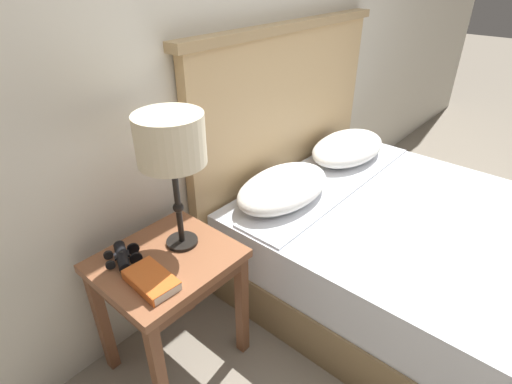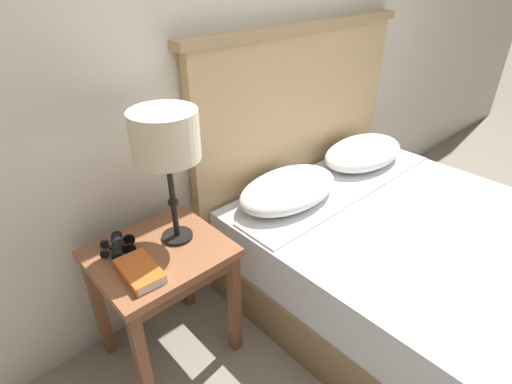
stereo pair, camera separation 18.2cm
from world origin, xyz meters
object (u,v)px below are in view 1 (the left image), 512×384
Objects in this scene: book_on_nightstand at (151,280)px; binoculars_pair at (123,256)px; nightstand at (168,275)px; table_lamp at (171,143)px; bed at (404,244)px.

binoculars_pair is (0.01, 0.19, 0.00)m from book_on_nightstand.
nightstand is 0.20m from binoculars_pair.
nightstand is 1.07× the size of table_lamp.
table_lamp is 2.59× the size of book_on_nightstand.
nightstand is 2.77× the size of book_on_nightstand.
book_on_nightstand is (-0.13, -0.08, 0.11)m from nightstand.
binoculars_pair is at bearing 138.61° from nightstand.
table_lamp is at bearing 11.57° from nightstand.
book_on_nightstand is at bearing 158.29° from bed.
table_lamp is 0.49m from binoculars_pair.
table_lamp is (-0.99, 0.59, 0.74)m from bed.
binoculars_pair reaches higher than book_on_nightstand.
nightstand is at bearing 152.48° from bed.
table_lamp is at bearing 149.11° from bed.
nightstand is 1.25m from bed.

